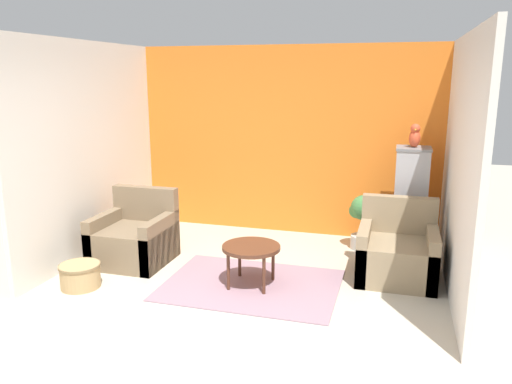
{
  "coord_description": "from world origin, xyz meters",
  "views": [
    {
      "loc": [
        1.54,
        -3.85,
        2.23
      ],
      "look_at": [
        0.0,
        1.51,
        0.93
      ],
      "focal_mm": 35.0,
      "sensor_mm": 36.0,
      "label": 1
    }
  ],
  "objects_px": {
    "birdcage": "(410,205)",
    "wicker_basket": "(80,275)",
    "coffee_table": "(251,250)",
    "parrot": "(415,136)",
    "armchair_left": "(135,239)",
    "armchair_right": "(397,254)",
    "potted_plant": "(363,217)"
  },
  "relations": [
    {
      "from": "wicker_basket",
      "to": "birdcage",
      "type": "bearing_deg",
      "value": 31.58
    },
    {
      "from": "coffee_table",
      "to": "potted_plant",
      "type": "distance_m",
      "value": 1.88
    },
    {
      "from": "coffee_table",
      "to": "parrot",
      "type": "bearing_deg",
      "value": 43.26
    },
    {
      "from": "armchair_left",
      "to": "armchair_right",
      "type": "relative_size",
      "value": 1.0
    },
    {
      "from": "coffee_table",
      "to": "birdcage",
      "type": "relative_size",
      "value": 0.46
    },
    {
      "from": "potted_plant",
      "to": "wicker_basket",
      "type": "distance_m",
      "value": 3.53
    },
    {
      "from": "armchair_left",
      "to": "wicker_basket",
      "type": "relative_size",
      "value": 1.99
    },
    {
      "from": "armchair_left",
      "to": "armchair_right",
      "type": "xyz_separation_m",
      "value": [
        3.09,
        0.35,
        0.0
      ]
    },
    {
      "from": "parrot",
      "to": "potted_plant",
      "type": "xyz_separation_m",
      "value": [
        -0.57,
        0.01,
        -1.08
      ]
    },
    {
      "from": "armchair_left",
      "to": "armchair_right",
      "type": "height_order",
      "value": "same"
    },
    {
      "from": "coffee_table",
      "to": "wicker_basket",
      "type": "xyz_separation_m",
      "value": [
        -1.76,
        -0.55,
        -0.27
      ]
    },
    {
      "from": "coffee_table",
      "to": "birdcage",
      "type": "xyz_separation_m",
      "value": [
        1.63,
        1.53,
        0.23
      ]
    },
    {
      "from": "coffee_table",
      "to": "parrot",
      "type": "relative_size",
      "value": 2.11
    },
    {
      "from": "armchair_left",
      "to": "parrot",
      "type": "xyz_separation_m",
      "value": [
        3.21,
        1.23,
        1.22
      ]
    },
    {
      "from": "coffee_table",
      "to": "potted_plant",
      "type": "xyz_separation_m",
      "value": [
        1.06,
        1.55,
        0.02
      ]
    },
    {
      "from": "birdcage",
      "to": "wicker_basket",
      "type": "distance_m",
      "value": 4.01
    },
    {
      "from": "armchair_left",
      "to": "birdcage",
      "type": "xyz_separation_m",
      "value": [
        3.21,
        1.22,
        0.35
      ]
    },
    {
      "from": "coffee_table",
      "to": "wicker_basket",
      "type": "height_order",
      "value": "coffee_table"
    },
    {
      "from": "coffee_table",
      "to": "armchair_left",
      "type": "xyz_separation_m",
      "value": [
        -1.58,
        0.31,
        -0.12
      ]
    },
    {
      "from": "armchair_right",
      "to": "armchair_left",
      "type": "bearing_deg",
      "value": -173.48
    },
    {
      "from": "birdcage",
      "to": "parrot",
      "type": "xyz_separation_m",
      "value": [
        0.0,
        0.0,
        0.87
      ]
    },
    {
      "from": "armchair_left",
      "to": "birdcage",
      "type": "relative_size",
      "value": 0.63
    },
    {
      "from": "armchair_right",
      "to": "wicker_basket",
      "type": "distance_m",
      "value": 3.49
    },
    {
      "from": "armchair_right",
      "to": "birdcage",
      "type": "xyz_separation_m",
      "value": [
        0.12,
        0.87,
        0.35
      ]
    },
    {
      "from": "armchair_right",
      "to": "parrot",
      "type": "bearing_deg",
      "value": 81.88
    },
    {
      "from": "armchair_right",
      "to": "potted_plant",
      "type": "distance_m",
      "value": 1.0
    },
    {
      "from": "potted_plant",
      "to": "parrot",
      "type": "bearing_deg",
      "value": -1.17
    },
    {
      "from": "coffee_table",
      "to": "parrot",
      "type": "distance_m",
      "value": 2.5
    },
    {
      "from": "armchair_right",
      "to": "wicker_basket",
      "type": "xyz_separation_m",
      "value": [
        -3.27,
        -1.22,
        -0.15
      ]
    },
    {
      "from": "parrot",
      "to": "coffee_table",
      "type": "bearing_deg",
      "value": -136.74
    },
    {
      "from": "birdcage",
      "to": "potted_plant",
      "type": "xyz_separation_m",
      "value": [
        -0.57,
        0.01,
        -0.2
      ]
    },
    {
      "from": "armchair_left",
      "to": "wicker_basket",
      "type": "xyz_separation_m",
      "value": [
        -0.18,
        -0.86,
        -0.15
      ]
    }
  ]
}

